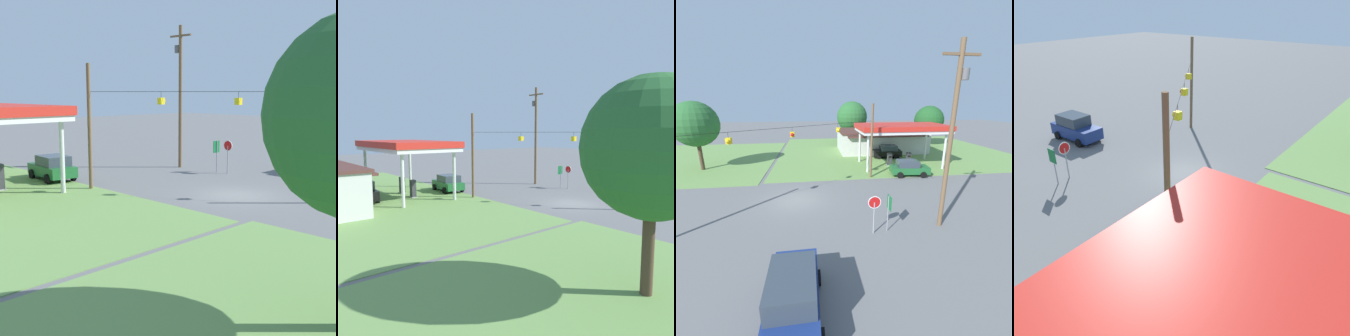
% 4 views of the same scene
% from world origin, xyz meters
% --- Properties ---
extents(ground_plane, '(160.00, 160.00, 0.00)m').
position_xyz_m(ground_plane, '(0.00, 0.00, 0.00)').
color(ground_plane, slate).
extents(gas_station_canopy, '(10.80, 6.13, 5.24)m').
position_xyz_m(gas_station_canopy, '(12.41, 9.29, 4.74)').
color(gas_station_canopy, silver).
rests_on(gas_station_canopy, ground).
extents(fuel_pump_near, '(0.71, 0.56, 1.67)m').
position_xyz_m(fuel_pump_near, '(11.14, 9.29, 0.79)').
color(fuel_pump_near, gray).
rests_on(fuel_pump_near, ground).
extents(fuel_pump_far, '(0.71, 0.56, 1.67)m').
position_xyz_m(fuel_pump_far, '(13.67, 9.29, 0.79)').
color(fuel_pump_far, gray).
rests_on(fuel_pump_far, ground).
extents(car_at_pumps_front, '(4.26, 2.41, 1.72)m').
position_xyz_m(car_at_pumps_front, '(11.96, 5.11, 0.89)').
color(car_at_pumps_front, '#1E602D').
rests_on(car_at_pumps_front, ground).
extents(car_at_pumps_rear, '(4.30, 2.38, 1.85)m').
position_xyz_m(car_at_pumps_rear, '(12.20, 13.48, 0.95)').
color(car_at_pumps_rear, black).
rests_on(car_at_pumps_rear, ground).
extents(car_on_crossroad, '(2.17, 4.48, 2.11)m').
position_xyz_m(car_on_crossroad, '(0.67, -10.76, 1.06)').
color(car_on_crossroad, navy).
rests_on(car_on_crossroad, ground).
extents(stop_sign_roadside, '(0.80, 0.08, 2.50)m').
position_xyz_m(stop_sign_roadside, '(5.10, -5.61, 1.81)').
color(stop_sign_roadside, '#99999E').
rests_on(stop_sign_roadside, ground).
extents(route_sign, '(0.10, 0.70, 2.40)m').
position_xyz_m(route_sign, '(6.07, -5.47, 1.71)').
color(route_sign, gray).
rests_on(route_sign, ground).
extents(utility_pole_main, '(2.20, 0.44, 11.18)m').
position_xyz_m(utility_pole_main, '(9.74, -5.27, 6.21)').
color(utility_pole_main, brown).
rests_on(utility_pole_main, ground).
extents(signal_span_gantry, '(15.39, 10.24, 7.77)m').
position_xyz_m(signal_span_gantry, '(0.00, -0.01, 4.19)').
color(signal_span_gantry, brown).
rests_on(signal_span_gantry, ground).
extents(tree_west_verge, '(5.17, 5.17, 8.05)m').
position_xyz_m(tree_west_verge, '(-11.81, 10.47, 5.45)').
color(tree_west_verge, '#4C3828').
rests_on(tree_west_verge, ground).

